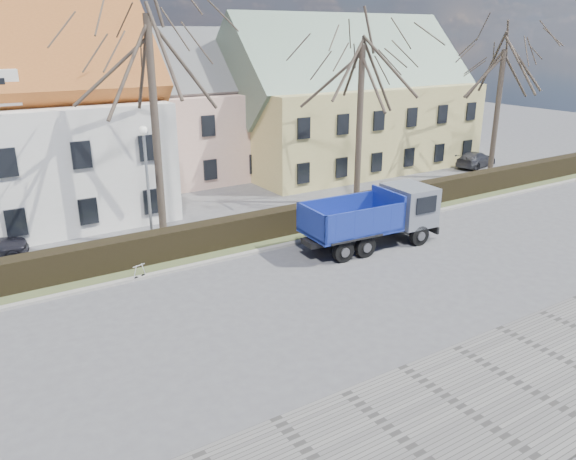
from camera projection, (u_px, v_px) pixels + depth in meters
ground at (293, 295)px, 21.62m from camera, size 120.00×120.00×0.00m
sidewalk_near at (467, 412)px, 14.83m from camera, size 80.00×5.00×0.08m
curb_far at (238, 256)px, 25.27m from camera, size 80.00×0.30×0.12m
grass_strip at (222, 245)px, 26.55m from camera, size 80.00×3.00×0.10m
hedge at (223, 235)px, 26.19m from camera, size 60.00×0.90×1.30m
building_pink at (183, 120)px, 38.27m from camera, size 10.80×8.80×8.00m
building_yellow at (349, 109)px, 41.88m from camera, size 18.80×10.80×8.50m
tree_1 at (154, 109)px, 25.30m from camera, size 9.20×9.20×12.65m
tree_2 at (360, 109)px, 31.65m from camera, size 8.00×8.00×11.00m
tree_3 at (498, 101)px, 37.82m from camera, size 7.60×7.60×10.45m
dump_truck at (366, 219)px, 26.05m from camera, size 7.02×2.98×2.75m
streetlight at (148, 191)px, 24.68m from camera, size 0.46×0.46×5.90m
cart_frame at (135, 273)px, 22.69m from camera, size 0.88×0.66×0.71m
parked_car_b at (476, 159)px, 42.34m from camera, size 4.22×2.43×1.15m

